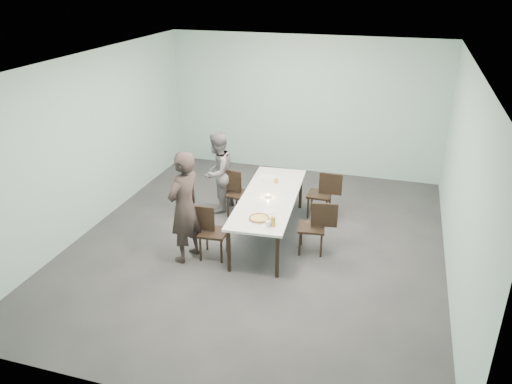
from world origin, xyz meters
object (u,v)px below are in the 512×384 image
(table, at_px, (269,199))
(amber_tumbler, at_px, (276,181))
(chair_near_right, at_px, (317,224))
(chair_far_right, at_px, (324,192))
(chair_far_left, at_px, (236,190))
(diner_near, at_px, (184,207))
(water_tumbler, at_px, (268,224))
(beer_glass, at_px, (273,221))
(tealight, at_px, (268,196))
(chair_near_left, at_px, (208,228))
(pizza, at_px, (259,218))
(side_plate, at_px, (270,212))
(diner_far, at_px, (218,172))

(table, relative_size, amber_tumbler, 33.21)
(chair_near_right, relative_size, amber_tumbler, 10.88)
(chair_far_right, height_order, amber_tumbler, chair_far_right)
(chair_far_left, relative_size, diner_near, 0.49)
(amber_tumbler, bearing_deg, chair_near_right, -43.70)
(chair_far_right, height_order, water_tumbler, chair_far_right)
(chair_far_right, height_order, beer_glass, beer_glass)
(diner_near, height_order, amber_tumbler, diner_near)
(beer_glass, distance_m, water_tumbler, 0.08)
(diner_near, distance_m, tealight, 1.47)
(chair_near_left, distance_m, beer_glass, 1.12)
(chair_far_left, xyz_separation_m, amber_tumbler, (0.76, -0.04, 0.29))
(water_tumbler, height_order, amber_tumbler, water_tumbler)
(water_tumbler, distance_m, amber_tumbler, 1.65)
(table, bearing_deg, beer_glass, -71.77)
(table, xyz_separation_m, chair_near_left, (-0.74, -0.91, -0.19))
(chair_far_left, bearing_deg, beer_glass, -46.14)
(pizza, height_order, amber_tumbler, amber_tumbler)
(chair_near_left, xyz_separation_m, pizza, (0.81, 0.05, 0.27))
(table, xyz_separation_m, water_tumbler, (0.27, -1.04, 0.10))
(tealight, bearing_deg, chair_far_left, 139.87)
(pizza, bearing_deg, water_tumbler, -43.12)
(chair_far_right, xyz_separation_m, tealight, (-0.78, -1.06, 0.27))
(pizza, height_order, water_tumbler, water_tumbler)
(side_plate, relative_size, tealight, 3.21)
(table, bearing_deg, tealight, -98.79)
(diner_near, relative_size, beer_glass, 11.95)
(diner_far, bearing_deg, table, 71.23)
(chair_near_left, relative_size, tealight, 15.54)
(diner_near, xyz_separation_m, side_plate, (1.22, 0.50, -0.14))
(chair_near_left, relative_size, water_tumbler, 9.67)
(water_tumbler, bearing_deg, diner_far, 129.82)
(beer_glass, bearing_deg, chair_far_left, 124.85)
(chair_far_left, height_order, tealight, chair_far_left)
(diner_far, xyz_separation_m, pizza, (1.27, -1.57, 0.00))
(water_tumbler, bearing_deg, pizza, 136.88)
(tealight, xyz_separation_m, amber_tumbler, (-0.03, 0.63, 0.02))
(chair_near_right, distance_m, diner_far, 2.30)
(beer_glass, bearing_deg, chair_near_right, 53.06)
(chair_far_left, distance_m, amber_tumbler, 0.82)
(water_tumbler, bearing_deg, side_plate, 102.85)
(chair_far_left, relative_size, tealight, 15.54)
(beer_glass, height_order, tealight, beer_glass)
(chair_near_right, distance_m, chair_far_right, 1.30)
(chair_near_left, distance_m, chair_far_right, 2.44)
(chair_far_right, distance_m, amber_tumbler, 0.95)
(beer_glass, xyz_separation_m, amber_tumbler, (-0.36, 1.58, -0.03))
(table, distance_m, chair_far_left, 1.03)
(table, height_order, amber_tumbler, amber_tumbler)
(table, xyz_separation_m, chair_far_left, (-0.80, 0.62, -0.19))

